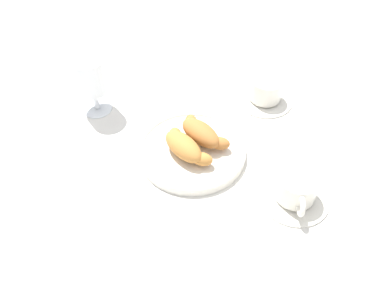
{
  "coord_description": "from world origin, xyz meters",
  "views": [
    {
      "loc": [
        0.11,
        -0.55,
        0.63
      ],
      "look_at": [
        -0.01,
        0.02,
        0.03
      ],
      "focal_mm": 37.85,
      "sensor_mm": 36.0,
      "label": 1
    }
  ],
  "objects_px": {
    "coffee_cup_near": "(296,190)",
    "coffee_cup_far": "(265,91)",
    "juice_glass_left": "(91,76)",
    "pastry_plate": "(192,150)",
    "croissant_large": "(184,147)",
    "croissant_small": "(202,133)"
  },
  "relations": [
    {
      "from": "coffee_cup_far",
      "to": "croissant_large",
      "type": "bearing_deg",
      "value": -121.83
    },
    {
      "from": "pastry_plate",
      "to": "croissant_large",
      "type": "distance_m",
      "value": 0.04
    },
    {
      "from": "pastry_plate",
      "to": "croissant_small",
      "type": "height_order",
      "value": "croissant_small"
    },
    {
      "from": "coffee_cup_near",
      "to": "pastry_plate",
      "type": "bearing_deg",
      "value": 161.27
    },
    {
      "from": "pastry_plate",
      "to": "juice_glass_left",
      "type": "bearing_deg",
      "value": 159.34
    },
    {
      "from": "coffee_cup_far",
      "to": "juice_glass_left",
      "type": "xyz_separation_m",
      "value": [
        -0.38,
        -0.12,
        0.07
      ]
    },
    {
      "from": "pastry_plate",
      "to": "coffee_cup_far",
      "type": "xyz_separation_m",
      "value": [
        0.13,
        0.21,
        0.02
      ]
    },
    {
      "from": "croissant_small",
      "to": "coffee_cup_far",
      "type": "xyz_separation_m",
      "value": [
        0.12,
        0.18,
        -0.01
      ]
    },
    {
      "from": "croissant_large",
      "to": "coffee_cup_near",
      "type": "bearing_deg",
      "value": -12.76
    },
    {
      "from": "croissant_small",
      "to": "croissant_large",
      "type": "bearing_deg",
      "value": -118.2
    },
    {
      "from": "croissant_small",
      "to": "coffee_cup_near",
      "type": "xyz_separation_m",
      "value": [
        0.2,
        -0.1,
        -0.01
      ]
    },
    {
      "from": "pastry_plate",
      "to": "juice_glass_left",
      "type": "height_order",
      "value": "juice_glass_left"
    },
    {
      "from": "pastry_plate",
      "to": "croissant_small",
      "type": "xyz_separation_m",
      "value": [
        0.01,
        0.03,
        0.03
      ]
    },
    {
      "from": "coffee_cup_far",
      "to": "juice_glass_left",
      "type": "relative_size",
      "value": 0.97
    },
    {
      "from": "coffee_cup_near",
      "to": "coffee_cup_far",
      "type": "height_order",
      "value": "same"
    },
    {
      "from": "coffee_cup_far",
      "to": "juice_glass_left",
      "type": "bearing_deg",
      "value": -162.97
    },
    {
      "from": "croissant_small",
      "to": "juice_glass_left",
      "type": "bearing_deg",
      "value": 165.75
    },
    {
      "from": "croissant_large",
      "to": "coffee_cup_near",
      "type": "distance_m",
      "value": 0.23
    },
    {
      "from": "croissant_large",
      "to": "coffee_cup_near",
      "type": "xyz_separation_m",
      "value": [
        0.23,
        -0.05,
        -0.01
      ]
    },
    {
      "from": "croissant_large",
      "to": "juice_glass_left",
      "type": "distance_m",
      "value": 0.27
    },
    {
      "from": "croissant_small",
      "to": "coffee_cup_near",
      "type": "bearing_deg",
      "value": -26.48
    },
    {
      "from": "croissant_small",
      "to": "coffee_cup_far",
      "type": "height_order",
      "value": "croissant_small"
    }
  ]
}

